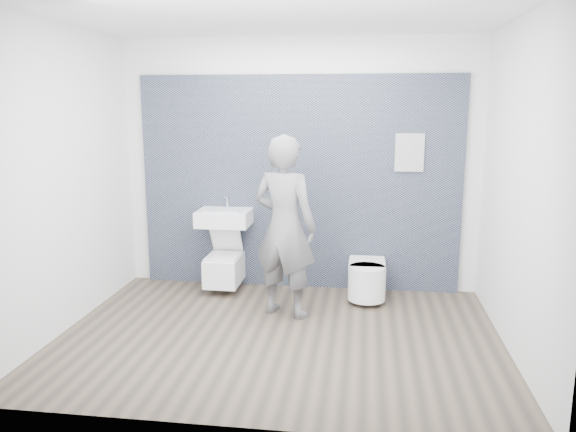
# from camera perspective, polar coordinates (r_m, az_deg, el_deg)

# --- Properties ---
(ground) EXTENTS (4.00, 4.00, 0.00)m
(ground) POSITION_cam_1_polar(r_m,az_deg,el_deg) (5.25, -0.92, -12.07)
(ground) COLOR brown
(ground) RESTS_ON ground
(room_shell) EXTENTS (4.00, 4.00, 4.00)m
(room_shell) POSITION_cam_1_polar(r_m,az_deg,el_deg) (4.83, -0.99, 7.24)
(room_shell) COLOR silver
(room_shell) RESTS_ON ground
(tile_wall) EXTENTS (3.60, 0.06, 2.40)m
(tile_wall) POSITION_cam_1_polar(r_m,az_deg,el_deg) (6.61, 1.05, -7.05)
(tile_wall) COLOR black
(tile_wall) RESTS_ON ground
(washbasin) EXTENTS (0.58, 0.44, 0.44)m
(washbasin) POSITION_cam_1_polar(r_m,az_deg,el_deg) (6.30, -6.51, -0.13)
(washbasin) COLOR white
(washbasin) RESTS_ON ground
(toilet_square) EXTENTS (0.37, 0.53, 0.67)m
(toilet_square) POSITION_cam_1_polar(r_m,az_deg,el_deg) (6.40, -6.50, -5.23)
(toilet_square) COLOR white
(toilet_square) RESTS_ON ground
(toilet_rounded) EXTENTS (0.40, 0.67, 0.36)m
(toilet_rounded) POSITION_cam_1_polar(r_m,az_deg,el_deg) (6.14, 8.00, -6.37)
(toilet_rounded) COLOR white
(toilet_rounded) RESTS_ON ground
(info_placard) EXTENTS (0.31, 0.03, 0.41)m
(info_placard) POSITION_cam_1_polar(r_m,az_deg,el_deg) (6.54, 11.66, -7.49)
(info_placard) COLOR white
(info_placard) RESTS_ON ground
(visitor) EXTENTS (0.76, 0.62, 1.80)m
(visitor) POSITION_cam_1_polar(r_m,az_deg,el_deg) (5.49, -0.33, -1.12)
(visitor) COLOR slate
(visitor) RESTS_ON ground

